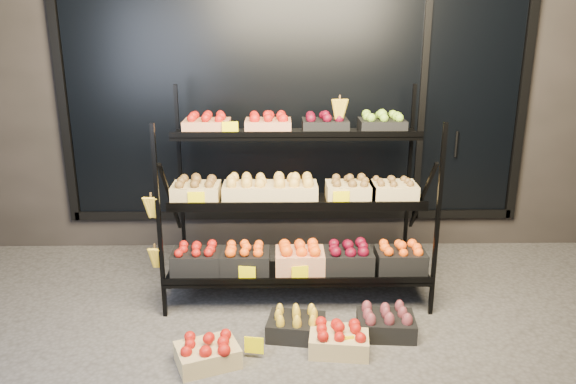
{
  "coord_description": "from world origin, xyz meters",
  "views": [
    {
      "loc": [
        -0.14,
        -3.69,
        2.19
      ],
      "look_at": [
        -0.07,
        0.55,
        0.88
      ],
      "focal_mm": 35.0,
      "sensor_mm": 36.0,
      "label": 1
    }
  ],
  "objects_px": {
    "display_rack": "(295,201)",
    "floor_crate_left": "(207,352)",
    "floor_crate_midleft": "(296,324)",
    "floor_crate_midright": "(339,338)"
  },
  "relations": [
    {
      "from": "display_rack",
      "to": "floor_crate_midleft",
      "type": "xyz_separation_m",
      "value": [
        -0.01,
        -0.72,
        -0.69
      ]
    },
    {
      "from": "display_rack",
      "to": "floor_crate_midleft",
      "type": "height_order",
      "value": "display_rack"
    },
    {
      "from": "floor_crate_midleft",
      "to": "display_rack",
      "type": "bearing_deg",
      "value": 98.34
    },
    {
      "from": "floor_crate_midleft",
      "to": "floor_crate_left",
      "type": "bearing_deg",
      "value": -141.13
    },
    {
      "from": "display_rack",
      "to": "floor_crate_midright",
      "type": "distance_m",
      "value": 1.18
    },
    {
      "from": "floor_crate_left",
      "to": "floor_crate_midleft",
      "type": "relative_size",
      "value": 1.07
    },
    {
      "from": "floor_crate_left",
      "to": "display_rack",
      "type": "bearing_deg",
      "value": 38.55
    },
    {
      "from": "display_rack",
      "to": "floor_crate_midright",
      "type": "height_order",
      "value": "display_rack"
    },
    {
      "from": "display_rack",
      "to": "floor_crate_left",
      "type": "height_order",
      "value": "display_rack"
    },
    {
      "from": "display_rack",
      "to": "floor_crate_midleft",
      "type": "distance_m",
      "value": 1.0
    }
  ]
}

